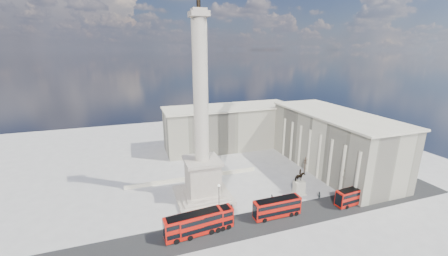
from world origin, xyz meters
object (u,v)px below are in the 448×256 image
pedestrian_crossing (232,208)px  red_bus_b (206,221)px  victorian_lamp (219,195)px  pedestrian_walking (272,198)px  equestrian_statue (299,186)px  red_bus_c (277,207)px  nelsons_column (202,152)px  pedestrian_standing (319,195)px  red_bus_d (355,196)px  red_bus_a (194,224)px

pedestrian_crossing → red_bus_b: bearing=112.0°
victorian_lamp → pedestrian_walking: bearing=-1.3°
equestrian_statue → red_bus_c: bearing=-145.8°
red_bus_c → pedestrian_walking: bearing=71.1°
nelsons_column → pedestrian_standing: nelsons_column is taller
pedestrian_crossing → pedestrian_standing: bearing=-106.6°
red_bus_d → equestrian_statue: bearing=136.3°
pedestrian_standing → red_bus_a: bearing=-3.5°
red_bus_c → victorian_lamp: victorian_lamp is taller
equestrian_statue → pedestrian_walking: equestrian_statue is taller
red_bus_c → red_bus_d: (21.39, -1.31, -0.14)m
equestrian_statue → pedestrian_walking: 8.73m
equestrian_statue → pedestrian_standing: size_ratio=3.92×
nelsons_column → pedestrian_crossing: (4.88, -8.89, -11.95)m
red_bus_b → pedestrian_walking: 20.53m
victorian_lamp → nelsons_column: bearing=105.9°
red_bus_a → pedestrian_standing: size_ratio=6.61×
pedestrian_standing → pedestrian_crossing: pedestrian_crossing is taller
equestrian_statue → pedestrian_crossing: (-20.05, -1.95, -1.59)m
equestrian_statue → pedestrian_standing: 5.49m
red_bus_c → equestrian_statue: size_ratio=1.53×
red_bus_d → equestrian_statue: size_ratio=1.46×
equestrian_statue → pedestrian_walking: size_ratio=3.97×
red_bus_a → red_bus_c: bearing=-4.2°
red_bus_b → pedestrian_crossing: red_bus_b is taller
nelsons_column → red_bus_b: bearing=-101.8°
victorian_lamp → red_bus_b: bearing=-126.3°
red_bus_c → pedestrian_walking: (2.17, 6.49, -1.49)m
pedestrian_crossing → red_bus_a: bearing=105.3°
red_bus_a → red_bus_b: 2.67m
red_bus_c → pedestrian_standing: 15.14m
pedestrian_walking → pedestrian_crossing: (-11.51, -1.15, 0.03)m
red_bus_a → red_bus_b: bearing=-1.3°
red_bus_c → pedestrian_standing: (14.59, 3.76, -1.48)m
red_bus_c → red_bus_d: size_ratio=1.05×
nelsons_column → pedestrian_walking: 21.72m
pedestrian_standing → pedestrian_walking: bearing=-22.6°
nelsons_column → pedestrian_standing: bearing=-20.0°
red_bus_d → red_bus_c: bearing=171.7°
nelsons_column → red_bus_c: 22.68m
nelsons_column → pedestrian_crossing: size_ratio=25.73×
red_bus_a → red_bus_d: (41.25, -1.03, -0.35)m
red_bus_c → equestrian_statue: (10.72, 7.29, 0.13)m
red_bus_a → pedestrian_walking: bearing=12.1°
red_bus_c → equestrian_statue: bearing=33.9°
red_bus_b → pedestrian_standing: (31.80, 3.87, -1.60)m
red_bus_b → pedestrian_crossing: 9.71m
nelsons_column → red_bus_d: (35.60, -15.54, -10.63)m
equestrian_statue → pedestrian_standing: equestrian_statue is taller
red_bus_a → red_bus_c: 19.87m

